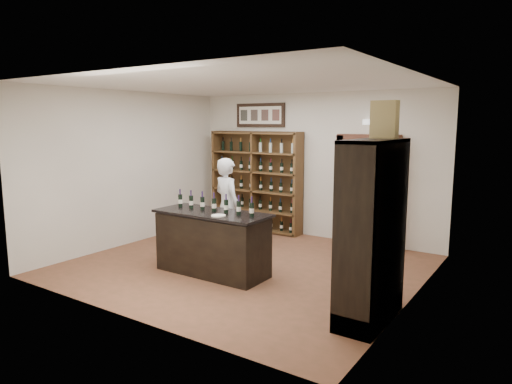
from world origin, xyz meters
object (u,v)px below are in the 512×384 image
(tasting_counter, at_px, (212,243))
(wine_crate, at_px, (384,119))
(side_cabinet, at_px, (373,261))
(wine_shelf, at_px, (257,181))
(counter_bottle_0, at_px, (180,200))
(shopkeeper, at_px, (227,206))

(tasting_counter, bearing_deg, wine_crate, 0.96)
(tasting_counter, bearing_deg, side_cabinet, -6.28)
(wine_shelf, height_order, tasting_counter, wine_shelf)
(counter_bottle_0, bearing_deg, side_cabinet, -5.87)
(side_cabinet, bearing_deg, tasting_counter, 173.72)
(tasting_counter, bearing_deg, wine_shelf, 110.56)
(wine_shelf, bearing_deg, wine_crate, -37.42)
(tasting_counter, height_order, counter_bottle_0, counter_bottle_0)
(counter_bottle_0, relative_size, wine_crate, 0.66)
(side_cabinet, bearing_deg, counter_bottle_0, 174.13)
(tasting_counter, height_order, shopkeeper, shopkeeper)
(counter_bottle_0, distance_m, side_cabinet, 3.48)
(wine_shelf, xyz_separation_m, counter_bottle_0, (0.38, -2.88, 0.01))
(wine_shelf, height_order, side_cabinet, same)
(counter_bottle_0, bearing_deg, shopkeeper, 76.78)
(wine_shelf, relative_size, counter_bottle_0, 7.33)
(tasting_counter, height_order, wine_crate, wine_crate)
(wine_shelf, distance_m, tasting_counter, 3.19)
(wine_shelf, distance_m, side_cabinet, 5.02)
(wine_shelf, distance_m, wine_crate, 4.93)
(counter_bottle_0, height_order, side_cabinet, side_cabinet)
(counter_bottle_0, distance_m, shopkeeper, 1.04)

